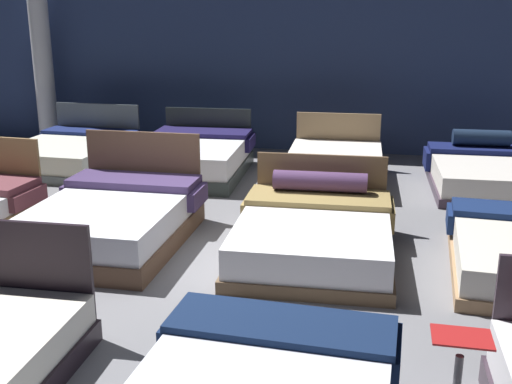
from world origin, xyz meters
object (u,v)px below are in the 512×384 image
at_px(bed_6, 314,233).
at_px(bed_8, 71,153).
at_px(bed_5, 113,220).
at_px(support_pillar, 42,51).
at_px(bed_9, 194,158).
at_px(bed_10, 334,167).
at_px(bed_11, 487,174).

height_order(bed_6, bed_8, bed_8).
relative_size(bed_5, support_pillar, 0.61).
height_order(bed_9, support_pillar, support_pillar).
xyz_separation_m(bed_10, support_pillar, (-5.59, 1.65, 1.51)).
height_order(bed_5, bed_11, bed_5).
bearing_deg(support_pillar, bed_5, -53.78).
distance_m(bed_6, bed_8, 5.29).
distance_m(bed_8, bed_9, 2.13).
relative_size(bed_10, support_pillar, 0.57).
height_order(bed_8, bed_11, bed_8).
xyz_separation_m(bed_5, bed_10, (2.17, 3.02, -0.03)).
bearing_deg(bed_8, bed_9, -0.75).
xyz_separation_m(bed_9, support_pillar, (-3.41, 1.65, 1.48)).
relative_size(bed_6, bed_10, 1.06).
distance_m(bed_6, support_pillar, 7.41).
relative_size(bed_5, bed_9, 0.97).
xyz_separation_m(bed_8, support_pillar, (-1.28, 1.57, 1.52)).
bearing_deg(bed_10, bed_8, 176.79).
bearing_deg(bed_9, bed_6, -55.56).
bearing_deg(bed_11, bed_5, -146.53).
relative_size(bed_9, bed_11, 1.06).
distance_m(bed_8, support_pillar, 2.53).
height_order(bed_5, bed_6, bed_5).
bearing_deg(bed_10, bed_6, -91.37).
height_order(bed_9, bed_10, bed_9).
bearing_deg(bed_5, bed_9, 89.59).
bearing_deg(bed_8, support_pillar, 130.70).
bearing_deg(bed_9, bed_5, -92.60).
distance_m(bed_5, bed_11, 5.34).
relative_size(bed_8, bed_11, 1.03).
relative_size(bed_5, bed_8, 0.99).
relative_size(bed_6, bed_11, 1.01).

